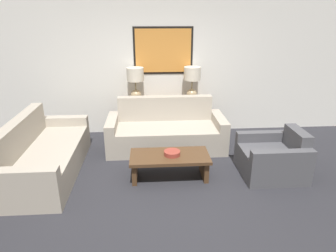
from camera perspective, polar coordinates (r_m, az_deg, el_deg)
ground_plane at (r=4.35m, az=1.02°, el=-12.83°), size 20.00×20.00×0.00m
back_wall at (r=6.21m, az=-0.93°, el=10.82°), size 8.51×0.12×2.65m
console_table at (r=6.21m, az=-0.75°, el=1.58°), size 1.63×0.35×0.73m
table_lamp_left at (r=5.99m, az=-6.23°, el=8.67°), size 0.33×0.33×0.68m
table_lamp_right at (r=6.05m, az=4.61°, el=8.85°), size 0.33×0.33×0.68m
couch_by_back_wall at (r=5.62m, az=-0.36°, el=-1.19°), size 2.16×0.92×0.91m
couch_by_side at (r=5.10m, az=-22.47°, el=-5.29°), size 0.92×2.16×0.91m
coffee_table at (r=4.61m, az=0.31°, el=-6.63°), size 1.20×0.58×0.38m
decorative_bowl at (r=4.55m, az=0.79°, el=-5.16°), size 0.25×0.25×0.07m
armchair_near_back_wall at (r=5.00m, az=19.37°, el=-5.86°), size 0.93×0.87×0.74m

